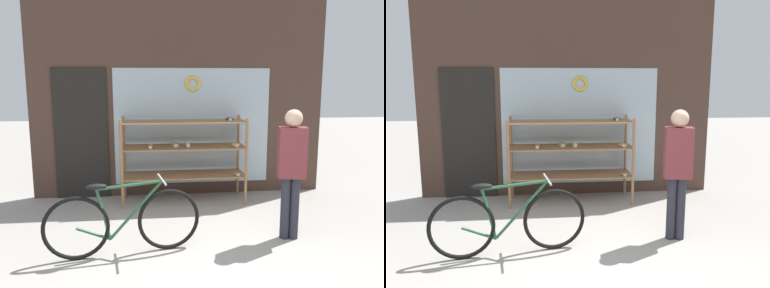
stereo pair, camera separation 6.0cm
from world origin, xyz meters
The scene contains 4 objects.
storefront_facade centered at (-0.05, 3.01, 1.59)m, with size 4.80×0.13×3.27m.
display_case centered at (0.03, 2.58, 0.84)m, with size 1.92×0.59×1.35m.
bicycle centered at (-0.81, 0.82, 0.38)m, with size 1.70×0.46×0.84m.
pedestrian centered at (1.16, 1.03, 0.92)m, with size 0.35×0.23×1.58m.
Camera 2 is at (-0.43, -3.14, 1.92)m, focal length 35.00 mm.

